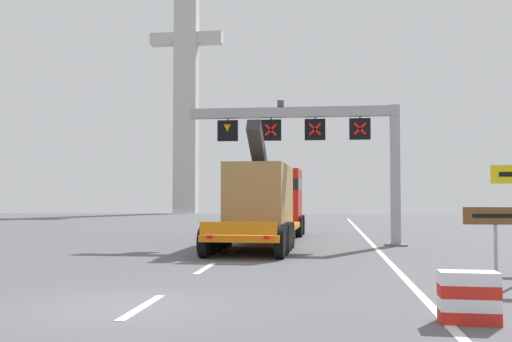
# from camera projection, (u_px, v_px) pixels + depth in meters

# --- Properties ---
(ground) EXTENTS (112.00, 112.00, 0.00)m
(ground) POSITION_uv_depth(u_px,v_px,m) (119.00, 307.00, 11.42)
(ground) COLOR #5B5B60
(lane_markings) EXTENTS (0.20, 44.83, 0.01)m
(lane_markings) POSITION_uv_depth(u_px,v_px,m) (246.00, 243.00, 26.36)
(lane_markings) COLOR silver
(lane_markings) RESTS_ON ground
(edge_line_right) EXTENTS (0.20, 63.00, 0.01)m
(edge_line_right) POSITION_uv_depth(u_px,v_px,m) (379.00, 251.00, 22.58)
(edge_line_right) COLOR silver
(edge_line_right) RESTS_ON ground
(overhead_lane_gantry) EXTENTS (9.70, 0.90, 6.52)m
(overhead_lane_gantry) POSITION_uv_depth(u_px,v_px,m) (320.00, 135.00, 25.79)
(overhead_lane_gantry) COLOR #9EA0A5
(overhead_lane_gantry) RESTS_ON ground
(heavy_haul_truck_orange) EXTENTS (3.29, 14.11, 5.30)m
(heavy_haul_truck_orange) POSITION_uv_depth(u_px,v_px,m) (268.00, 200.00, 27.53)
(heavy_haul_truck_orange) COLOR orange
(heavy_haul_truck_orange) RESTS_ON ground
(tourist_info_sign_brown) EXTENTS (1.86, 0.15, 1.88)m
(tourist_info_sign_brown) POSITION_uv_depth(u_px,v_px,m) (496.00, 221.00, 16.76)
(tourist_info_sign_brown) COLOR #9EA0A5
(tourist_info_sign_brown) RESTS_ON ground
(crash_barrier_striped) EXTENTS (1.02, 0.54, 0.90)m
(crash_barrier_striped) POSITION_uv_depth(u_px,v_px,m) (469.00, 297.00, 9.97)
(crash_barrier_striped) COLOR red
(crash_barrier_striped) RESTS_ON ground
(bridge_pylon_distant) EXTENTS (9.00, 2.00, 34.88)m
(bridge_pylon_distant) POSITION_uv_depth(u_px,v_px,m) (186.00, 69.00, 71.04)
(bridge_pylon_distant) COLOR #B7B7B2
(bridge_pylon_distant) RESTS_ON ground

